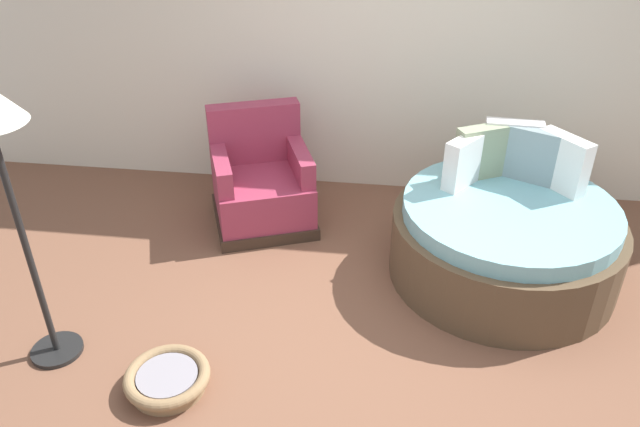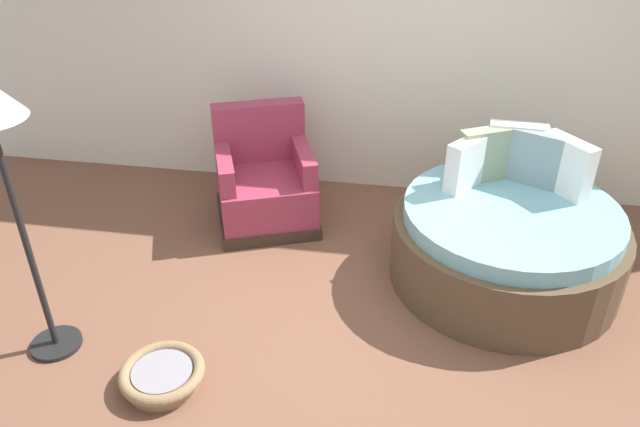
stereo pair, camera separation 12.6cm
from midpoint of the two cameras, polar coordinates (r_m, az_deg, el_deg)
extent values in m
cube|color=brown|center=(4.20, 4.08, -11.02)|extent=(8.00, 8.00, 0.02)
cube|color=silver|center=(5.37, 7.06, 16.35)|extent=(8.00, 0.12, 2.86)
cylinder|color=brown|center=(4.72, 17.38, -3.25)|extent=(1.64, 1.64, 0.49)
cylinder|color=#7AB7C1|center=(4.56, 17.99, -0.10)|extent=(1.51, 1.51, 0.12)
cube|color=white|center=(4.76, 22.41, 4.05)|extent=(0.35, 0.39, 0.41)
cube|color=gray|center=(4.80, 20.12, 4.78)|extent=(0.42, 0.28, 0.41)
cube|color=white|center=(4.86, 18.24, 5.54)|extent=(0.42, 0.15, 0.42)
cube|color=#93A37F|center=(4.74, 15.67, 5.22)|extent=(0.41, 0.29, 0.40)
cube|color=white|center=(4.61, 14.14, 4.48)|extent=(0.32, 0.37, 0.37)
cube|color=#38281E|center=(5.29, -4.22, -0.16)|extent=(1.03, 1.03, 0.10)
cube|color=#99334C|center=(5.18, -4.31, 1.91)|extent=(0.98, 0.98, 0.34)
cube|color=#99334C|center=(5.26, -4.97, 7.53)|extent=(0.77, 0.42, 0.50)
cube|color=#99334C|center=(5.02, -8.06, 4.30)|extent=(0.36, 0.68, 0.22)
cube|color=#99334C|center=(5.09, -0.85, 5.01)|extent=(0.36, 0.68, 0.22)
cylinder|color=#8E704C|center=(3.95, -13.29, -14.70)|extent=(0.44, 0.44, 0.06)
torus|color=#8E704C|center=(3.90, -13.41, -14.04)|extent=(0.51, 0.51, 0.07)
cylinder|color=gray|center=(3.91, -13.39, -14.14)|extent=(0.36, 0.36, 0.05)
cylinder|color=black|center=(4.41, -22.31, -11.02)|extent=(0.32, 0.32, 0.03)
cylinder|color=black|center=(3.95, -24.60, -2.47)|extent=(0.04, 0.04, 1.55)
camera|label=1|loc=(0.06, -89.17, 0.51)|focal=34.79mm
camera|label=2|loc=(0.06, 90.83, -0.51)|focal=34.79mm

